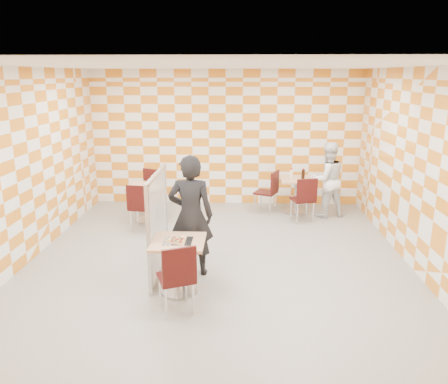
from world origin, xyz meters
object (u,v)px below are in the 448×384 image
at_px(chair_second_front, 305,196).
at_px(partition, 158,224).
at_px(main_table, 179,257).
at_px(empty_table, 146,197).
at_px(chair_second_side, 270,189).
at_px(chair_main_front, 178,274).
at_px(second_table, 296,190).
at_px(soda_bottle, 303,174).
at_px(chair_empty_far, 149,187).
at_px(chair_empty_near, 140,204).
at_px(man_white, 327,180).
at_px(man_dark, 191,216).
at_px(sport_bottle, 291,173).

height_order(chair_second_front, partition, partition).
height_order(main_table, empty_table, same).
distance_m(chair_second_side, partition, 3.54).
bearing_deg(chair_second_side, chair_main_front, -108.22).
distance_m(main_table, chair_main_front, 0.58).
bearing_deg(second_table, soda_bottle, -1.44).
bearing_deg(soda_bottle, chair_empty_far, -178.80).
bearing_deg(chair_empty_near, chair_second_side, 26.24).
distance_m(main_table, empty_table, 3.16).
height_order(empty_table, chair_empty_far, chair_empty_far).
bearing_deg(chair_empty_near, man_white, 16.82).
bearing_deg(chair_empty_far, partition, -75.70).
height_order(chair_main_front, chair_second_front, same).
xyz_separation_m(main_table, chair_second_side, (1.44, 3.57, 0.04)).
bearing_deg(man_dark, chair_main_front, 89.38).
bearing_deg(chair_second_side, main_table, -111.91).
xyz_separation_m(chair_main_front, chair_empty_near, (-1.13, 2.92, 0.00)).
bearing_deg(chair_empty_near, soda_bottle, 22.28).
xyz_separation_m(chair_second_side, chair_empty_far, (-2.58, 0.01, 0.00)).
relative_size(empty_table, chair_empty_far, 0.81).
bearing_deg(chair_empty_near, man_dark, -56.18).
distance_m(man_dark, man_white, 3.78).
distance_m(chair_empty_far, soda_bottle, 3.29).
bearing_deg(man_white, chair_empty_far, -19.20).
relative_size(chair_second_front, man_dark, 0.51).
bearing_deg(man_white, soda_bottle, -40.47).
distance_m(chair_second_front, man_dark, 3.13).
distance_m(main_table, man_white, 4.33).
bearing_deg(sport_bottle, main_table, -116.58).
bearing_deg(man_dark, soda_bottle, -122.81).
distance_m(chair_second_side, chair_empty_far, 2.58).
bearing_deg(second_table, chair_second_front, -82.63).
distance_m(chair_main_front, chair_second_side, 4.37).
bearing_deg(chair_main_front, chair_second_front, 60.55).
height_order(chair_second_side, partition, partition).
bearing_deg(man_white, main_table, 35.80).
height_order(second_table, chair_main_front, chair_main_front).
bearing_deg(chair_empty_far, chair_main_front, -73.70).
bearing_deg(sport_bottle, chair_empty_far, -175.91).
distance_m(chair_second_front, chair_second_side, 0.87).
bearing_deg(second_table, man_white, -18.97).
bearing_deg(soda_bottle, chair_empty_near, -157.72).
bearing_deg(partition, chair_main_front, -68.44).
bearing_deg(chair_main_front, second_table, 65.42).
distance_m(main_table, chair_empty_far, 3.76).
bearing_deg(chair_empty_far, second_table, 1.31).
height_order(second_table, chair_second_side, chair_second_side).
height_order(empty_table, partition, partition).
height_order(main_table, man_white, man_white).
bearing_deg(chair_second_front, chair_empty_far, 169.81).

